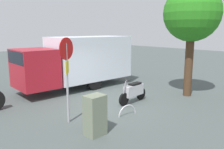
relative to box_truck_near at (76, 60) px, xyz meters
name	(u,v)px	position (x,y,z in m)	size (l,w,h in m)	color
ground_plane	(109,104)	(0.60, 3.46, -1.61)	(60.00, 60.00, 0.00)	#47504E
box_truck_near	(76,60)	(0.00, 0.00, 0.00)	(8.41, 2.28, 2.89)	black
motorcycle	(133,91)	(-0.45, 3.95, -1.09)	(1.81, 0.55, 1.20)	black
stop_sign	(67,67)	(3.01, 3.99, 0.41)	(0.71, 0.33, 3.02)	#9E9EA3
street_tree	(192,14)	(-3.28, 5.03, 2.39)	(2.71, 2.71, 5.41)	#47301E
utility_cabinet	(95,115)	(2.93, 5.43, -0.96)	(0.62, 0.48, 1.30)	slate
bike_rack_hoop	(127,115)	(0.95, 4.92, -1.61)	(0.85, 0.85, 0.05)	#B7B7BC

